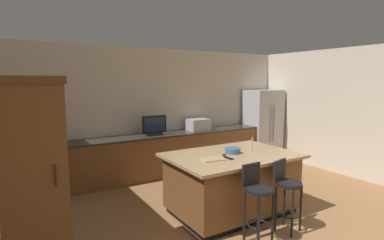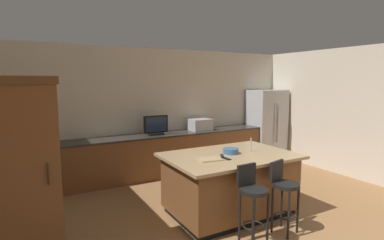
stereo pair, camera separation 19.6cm
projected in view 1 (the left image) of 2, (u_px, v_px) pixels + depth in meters
wall_back at (164, 110)px, 6.90m from camera, size 6.86×0.12×2.77m
wall_right at (353, 113)px, 6.42m from camera, size 0.12×5.44×2.77m
counter_back at (169, 154)px, 6.66m from camera, size 4.58×0.62×0.91m
kitchen_island at (232, 183)px, 4.70m from camera, size 1.97×1.34×0.94m
refrigerator at (262, 124)px, 7.98m from camera, size 0.90×0.72×1.82m
range_oven at (34, 172)px, 5.29m from camera, size 0.75×0.63×0.93m
cabinet_tower at (32, 177)px, 3.05m from camera, size 0.66×0.62×2.11m
microwave at (198, 125)px, 6.97m from camera, size 0.48×0.36×0.27m
tv_monitor at (154, 126)px, 6.34m from camera, size 0.54×0.16×0.42m
sink_faucet_back at (162, 128)px, 6.61m from camera, size 0.02×0.02×0.24m
sink_faucet_island at (252, 144)px, 4.84m from camera, size 0.02×0.02×0.22m
bar_stool_left at (257, 197)px, 3.78m from camera, size 0.34×0.34×1.02m
bar_stool_right at (287, 189)px, 4.11m from camera, size 0.35×0.37×0.98m
fruit_bowl at (233, 151)px, 4.69m from camera, size 0.24×0.24×0.08m
cell_phone at (229, 158)px, 4.37m from camera, size 0.07×0.15×0.01m
tv_remote at (225, 156)px, 4.50m from camera, size 0.12×0.17×0.02m
cutting_board at (213, 159)px, 4.32m from camera, size 0.36×0.30×0.02m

